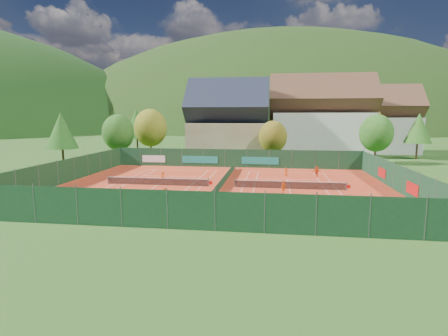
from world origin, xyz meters
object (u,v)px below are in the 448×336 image
(ball_hopper, at_px, (374,217))
(hotel_block_a, at_px, (321,121))
(player_right_far_a, at_px, (286,172))
(player_left_near, at_px, (107,197))
(hotel_block_b, at_px, (379,124))
(player_left_far, at_px, (163,177))
(player_left_mid, at_px, (165,195))
(player_right_far_b, at_px, (317,171))
(chalet, at_px, (228,125))
(player_right_near, at_px, (283,187))

(ball_hopper, bearing_deg, hotel_block_a, 87.63)
(player_right_far_a, bearing_deg, player_left_near, 17.93)
(hotel_block_b, height_order, player_left_far, hotel_block_b)
(player_left_mid, bearing_deg, hotel_block_b, 82.53)
(hotel_block_a, xyz_separation_m, player_right_far_b, (-3.88, -27.32, -6.63))
(hotel_block_b, xyz_separation_m, player_right_far_a, (-22.10, -35.41, -6.01))
(hotel_block_a, height_order, ball_hopper, hotel_block_a)
(player_right_far_b, bearing_deg, player_left_near, 0.10)
(chalet, relative_size, hotel_block_a, 0.75)
(chalet, height_order, hotel_block_a, hotel_block_a)
(player_left_mid, bearing_deg, player_right_near, 50.53)
(ball_hopper, bearing_deg, player_left_near, 172.29)
(hotel_block_b, bearing_deg, player_left_near, -126.73)
(hotel_block_a, bearing_deg, player_left_far, -125.28)
(chalet, bearing_deg, player_right_near, -72.79)
(chalet, xyz_separation_m, player_left_near, (-6.88, -39.45, -5.94))
(ball_hopper, xyz_separation_m, player_right_near, (-6.78, 9.73, 0.21))
(player_right_far_a, xyz_separation_m, player_right_far_b, (4.22, 0.09, 0.15))
(chalet, xyz_separation_m, hotel_block_b, (33.00, 14.00, -0.01))
(player_right_far_b, bearing_deg, ball_hopper, 55.60)
(player_left_mid, bearing_deg, chalet, 113.75)
(ball_hopper, xyz_separation_m, player_right_far_b, (-1.87, 21.37, 0.20))
(player_left_far, bearing_deg, player_right_near, -169.27)
(player_left_mid, height_order, player_right_far_b, player_right_far_b)
(hotel_block_a, distance_m, player_right_far_b, 28.38)
(player_left_near, xyz_separation_m, player_right_near, (17.09, 6.49, 0.08))
(hotel_block_a, height_order, player_left_mid, hotel_block_a)
(ball_hopper, xyz_separation_m, player_right_far_a, (-6.09, 21.28, 0.05))
(chalet, bearing_deg, hotel_block_b, 22.99)
(hotel_block_a, bearing_deg, player_left_near, -119.66)
(player_left_mid, xyz_separation_m, player_right_far_b, (16.56, 16.98, 0.03))
(hotel_block_b, bearing_deg, ball_hopper, -105.77)
(hotel_block_b, distance_m, ball_hopper, 59.22)
(hotel_block_b, xyz_separation_m, player_left_far, (-37.96, -41.86, -5.94))
(chalet, bearing_deg, ball_hopper, -68.30)
(player_right_far_b, bearing_deg, player_right_near, 27.75)
(hotel_block_a, xyz_separation_m, player_left_near, (-25.88, -45.45, -6.70))
(player_left_mid, height_order, player_left_far, player_left_mid)
(player_left_mid, distance_m, player_right_far_a, 20.92)
(hotel_block_b, distance_m, player_right_near, 52.53)
(hotel_block_a, relative_size, ball_hopper, 27.00)
(player_left_near, relative_size, player_right_near, 0.90)
(hotel_block_b, distance_m, player_right_far_a, 42.17)
(player_left_far, relative_size, player_right_near, 0.89)
(player_left_near, relative_size, player_right_far_a, 1.13)
(player_right_near, bearing_deg, chalet, 54.98)
(player_left_far, bearing_deg, hotel_block_a, -95.97)
(hotel_block_b, height_order, player_left_mid, hotel_block_b)
(hotel_block_b, xyz_separation_m, player_left_near, (-39.88, -53.45, -5.94))
(chalet, bearing_deg, player_right_far_a, -63.02)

